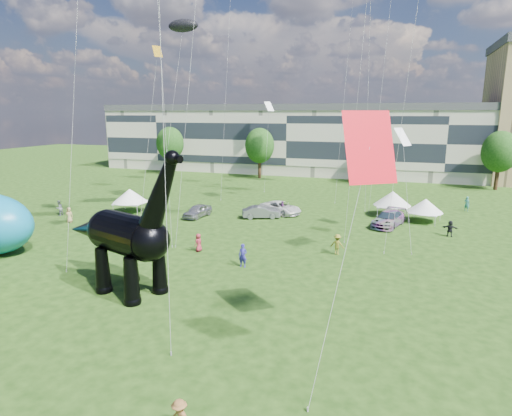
% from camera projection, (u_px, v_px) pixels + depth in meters
% --- Properties ---
extents(ground, '(220.00, 220.00, 0.00)m').
position_uv_depth(ground, '(172.00, 319.00, 24.47)').
color(ground, '#16330C').
rests_on(ground, ground).
extents(terrace_row, '(78.00, 11.00, 12.00)m').
position_uv_depth(terrace_row, '(294.00, 142.00, 83.00)').
color(terrace_row, beige).
rests_on(terrace_row, ground).
extents(tree_far_left, '(5.20, 5.20, 9.44)m').
position_uv_depth(tree_far_left, '(170.00, 141.00, 81.44)').
color(tree_far_left, '#382314').
rests_on(tree_far_left, ground).
extents(tree_mid_left, '(5.20, 5.20, 9.44)m').
position_uv_depth(tree_mid_left, '(260.00, 143.00, 75.85)').
color(tree_mid_left, '#382314').
rests_on(tree_mid_left, ground).
extents(tree_mid_right, '(5.20, 5.20, 9.44)m').
position_uv_depth(tree_mid_right, '(376.00, 146.00, 69.65)').
color(tree_mid_right, '#382314').
rests_on(tree_mid_right, ground).
extents(tree_far_right, '(5.20, 5.20, 9.44)m').
position_uv_depth(tree_far_right, '(500.00, 148.00, 64.06)').
color(tree_far_right, '#382314').
rests_on(tree_far_right, ground).
extents(dinosaur_sculpture, '(11.99, 5.59, 9.91)m').
position_uv_depth(dinosaur_sculpture, '(124.00, 236.00, 27.68)').
color(dinosaur_sculpture, black).
rests_on(dinosaur_sculpture, ground).
extents(car_silver, '(2.20, 4.39, 1.44)m').
position_uv_depth(car_silver, '(197.00, 211.00, 48.14)').
color(car_silver, '#ABABB0').
rests_on(car_silver, ground).
extents(car_grey, '(4.44, 3.02, 1.39)m').
position_uv_depth(car_grey, '(261.00, 212.00, 47.68)').
color(car_grey, slate).
rests_on(car_grey, ground).
extents(car_white, '(5.74, 4.47, 1.45)m').
position_uv_depth(car_white, '(281.00, 208.00, 49.75)').
color(car_white, silver).
rests_on(car_white, ground).
extents(car_dark, '(3.72, 5.93, 1.60)m').
position_uv_depth(car_dark, '(389.00, 219.00, 44.27)').
color(car_dark, '#595960').
rests_on(car_dark, ground).
extents(gazebo_near, '(4.24, 4.24, 2.88)m').
position_uv_depth(gazebo_near, '(392.00, 199.00, 48.42)').
color(gazebo_near, silver).
rests_on(gazebo_near, ground).
extents(gazebo_far, '(4.47, 4.47, 2.56)m').
position_uv_depth(gazebo_far, '(425.00, 206.00, 45.77)').
color(gazebo_far, white).
rests_on(gazebo_far, ground).
extents(gazebo_left, '(4.61, 4.61, 2.80)m').
position_uv_depth(gazebo_left, '(130.00, 196.00, 50.35)').
color(gazebo_left, white).
rests_on(gazebo_left, ground).
extents(visitors, '(45.29, 44.52, 1.82)m').
position_uv_depth(visitors, '(254.00, 234.00, 38.54)').
color(visitors, gray).
rests_on(visitors, ground).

